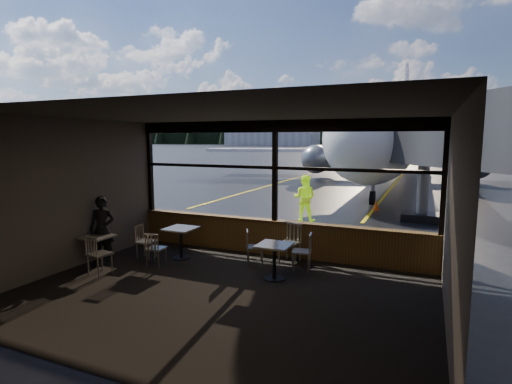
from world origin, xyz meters
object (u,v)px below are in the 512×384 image
Objects in this scene: cafe_table_left at (98,251)px; cone_wing at (306,177)px; airliner at (395,104)px; jet_bridge at (429,162)px; passenger at (102,230)px; chair_near_e at (302,252)px; cone_nose at (376,205)px; chair_left_s at (100,254)px; chair_mid_w at (146,242)px; chair_mid_s at (156,249)px; ground_crew at (304,198)px; cafe_table_mid at (181,243)px; cafe_table_near at (274,262)px; chair_near_w at (255,247)px; chair_near_n at (290,243)px.

cafe_table_left is 1.26× the size of cone_wing.
airliner is 3.52× the size of jet_bridge.
chair_near_e is at bearing -8.69° from passenger.
cone_nose is at bearing 128.43° from jet_bridge.
chair_mid_w is at bearing 92.50° from chair_left_s.
airliner is 50.54× the size of cafe_table_left.
airliner is 43.73× the size of chair_mid_s.
ground_crew reaches higher than cafe_table_left.
cone_wing is at bearing 121.01° from cone_nose.
cafe_table_mid is 1.94m from passenger.
passenger is (-1.59, -1.03, 0.42)m from cafe_table_mid.
chair_left_s is 2.14× the size of cone_nose.
cone_nose is at bearing 84.35° from cafe_table_near.
jet_bridge is 12.01× the size of chair_near_w.
cafe_table_near is at bearing -17.52° from passenger.
jet_bridge is 4.48m from ground_crew.
airliner is 45.56× the size of cafe_table_mid.
jet_bridge is 12.43× the size of chair_mid_s.
passenger is (-4.77, -24.00, -4.74)m from airliner.
chair_mid_w is (-3.90, -0.70, -0.01)m from chair_near_e.
passenger reaches higher than cone_nose.
chair_mid_w reaches higher than chair_mid_s.
ground_crew is at bearing 5.75° from chair_near_e.
chair_left_s reaches higher than chair_near_e.
jet_bridge is 8.03m from cafe_table_near.
jet_bridge is 7.16m from chair_near_e.
cafe_table_left is at bearing -46.33° from chair_mid_w.
cafe_table_near is 0.45× the size of ground_crew.
jet_bridge is at bearing 22.19° from passenger.
chair_left_s is at bearing -119.20° from cafe_table_mid.
chair_mid_s is at bearing -111.38° from cone_nose.
ground_crew is at bearing 100.90° from cafe_table_near.
airliner is 24.23m from chair_mid_w.
cone_nose is 11.98m from cone_wing.
passenger is at bearing -117.19° from cone_nose.
chair_near_n is (0.72, 0.50, 0.05)m from chair_near_w.
cafe_table_near is (-0.46, -23.45, -5.17)m from airliner.
jet_bridge is 9.01m from cafe_table_mid.
cafe_table_near is 9.78m from cone_nose.
passenger reaches higher than chair_mid_w.
chair_mid_w is at bearing 144.35° from chair_mid_s.
chair_near_e reaches higher than cafe_table_near.
chair_mid_s is 6.80m from ground_crew.
cafe_table_mid is at bearing 108.43° from chair_mid_w.
cone_wing is at bearing 5.87° from chair_near_e.
cone_wing is (-2.27, 20.24, -0.13)m from chair_mid_s.
cone_nose is (1.04, 8.47, -0.27)m from chair_near_n.
jet_bridge reaches higher than chair_near_w.
cafe_table_near is 1.27m from chair_near_n.
chair_near_n reaches higher than chair_left_s.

